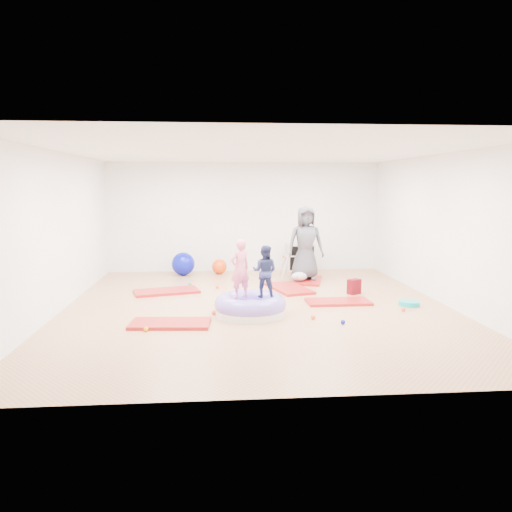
{
  "coord_description": "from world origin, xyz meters",
  "views": [
    {
      "loc": [
        -0.77,
        -8.91,
        2.2
      ],
      "look_at": [
        0.0,
        0.3,
        0.9
      ],
      "focal_mm": 35.0,
      "sensor_mm": 36.0,
      "label": 1
    }
  ],
  "objects": [
    {
      "name": "gym_mat_center_back",
      "position": [
        0.81,
        1.46,
        0.03
      ],
      "size": [
        0.96,
        1.42,
        0.05
      ],
      "primitive_type": "cube",
      "rotation": [
        0.0,
        0.0,
        1.83
      ],
      "color": "#9F1813",
      "rests_on": "ground"
    },
    {
      "name": "ball_pit_balls",
      "position": [
        -0.0,
        -0.13,
        0.04
      ],
      "size": [
        4.44,
        3.64,
        0.08
      ],
      "color": "#F09100",
      "rests_on": "ground"
    },
    {
      "name": "gym_mat_mid_left",
      "position": [
        -1.78,
        1.37,
        0.03
      ],
      "size": [
        1.43,
        0.98,
        0.05
      ],
      "primitive_type": "cube",
      "rotation": [
        0.0,
        0.0,
        0.27
      ],
      "color": "#9F1813",
      "rests_on": "ground"
    },
    {
      "name": "infant_play_gym",
      "position": [
        1.13,
        2.81,
        0.36
      ],
      "size": [
        0.71,
        0.67,
        0.54
      ],
      "rotation": [
        0.0,
        0.0,
        0.02
      ],
      "color": "beige",
      "rests_on": "ground"
    },
    {
      "name": "infant",
      "position": [
        1.15,
        2.13,
        0.16
      ],
      "size": [
        0.36,
        0.36,
        0.21
      ],
      "color": "#A9B5CC",
      "rests_on": "gym_mat_rear_right"
    },
    {
      "name": "inflatable_cushion",
      "position": [
        -0.17,
        -0.59,
        0.15
      ],
      "size": [
        1.23,
        1.23,
        0.39
      ],
      "rotation": [
        0.0,
        0.0,
        -0.27
      ],
      "color": "silver",
      "rests_on": "ground"
    },
    {
      "name": "cube_shelf",
      "position": [
        1.46,
        3.79,
        0.36
      ],
      "size": [
        0.72,
        0.35,
        0.72
      ],
      "color": "beige",
      "rests_on": "ground"
    },
    {
      "name": "backpack",
      "position": [
        2.07,
        0.93,
        0.15
      ],
      "size": [
        0.31,
        0.28,
        0.31
      ],
      "primitive_type": "cube",
      "rotation": [
        0.0,
        0.0,
        0.57
      ],
      "color": "#9B0516",
      "rests_on": "ground"
    },
    {
      "name": "yellow_toy",
      "position": [
        -0.42,
        -0.59,
        0.02
      ],
      "size": [
        0.21,
        0.21,
        0.03
      ],
      "primitive_type": "cylinder",
      "color": "#F09100",
      "rests_on": "ground"
    },
    {
      "name": "child_pink",
      "position": [
        -0.35,
        -0.59,
        0.86
      ],
      "size": [
        0.44,
        0.39,
        1.01
      ],
      "primitive_type": "imported",
      "rotation": [
        0.0,
        0.0,
        3.65
      ],
      "color": "pink",
      "rests_on": "inflatable_cushion"
    },
    {
      "name": "gym_mat_front_left",
      "position": [
        -1.49,
        -1.11,
        0.03
      ],
      "size": [
        1.31,
        0.73,
        0.05
      ],
      "primitive_type": "cube",
      "rotation": [
        0.0,
        0.0,
        -0.08
      ],
      "color": "#9F1813",
      "rests_on": "ground"
    },
    {
      "name": "child_navy",
      "position": [
        0.08,
        -0.59,
        0.81
      ],
      "size": [
        0.53,
        0.47,
        0.9
      ],
      "primitive_type": "imported",
      "rotation": [
        0.0,
        0.0,
        2.79
      ],
      "color": "navy",
      "rests_on": "inflatable_cushion"
    },
    {
      "name": "gym_mat_rear_right",
      "position": [
        1.38,
        2.35,
        0.02
      ],
      "size": [
        0.9,
        1.31,
        0.05
      ],
      "primitive_type": "cube",
      "rotation": [
        0.0,
        0.0,
        1.3
      ],
      "color": "#9F1813",
      "rests_on": "ground"
    },
    {
      "name": "exercise_ball_blue",
      "position": [
        -1.56,
        3.4,
        0.29
      ],
      "size": [
        0.57,
        0.57,
        0.57
      ],
      "primitive_type": "sphere",
      "color": "#070DA1",
      "rests_on": "ground"
    },
    {
      "name": "exercise_ball_orange",
      "position": [
        -0.66,
        3.51,
        0.19
      ],
      "size": [
        0.38,
        0.38,
        0.38
      ],
      "primitive_type": "sphere",
      "color": "#DB3E0A",
      "rests_on": "ground"
    },
    {
      "name": "adult_caregiver",
      "position": [
        1.32,
        2.38,
        0.9
      ],
      "size": [
        0.86,
        0.59,
        1.69
      ],
      "primitive_type": "imported",
      "rotation": [
        0.0,
        0.0,
        0.06
      ],
      "color": "#3F4149",
      "rests_on": "gym_mat_rear_right"
    },
    {
      "name": "gym_mat_right",
      "position": [
        1.56,
        0.16,
        0.02
      ],
      "size": [
        1.2,
        0.61,
        0.05
      ],
      "primitive_type": "cube",
      "rotation": [
        0.0,
        0.0,
        0.01
      ],
      "color": "#9F1813",
      "rests_on": "ground"
    },
    {
      "name": "room",
      "position": [
        0.0,
        0.0,
        1.4
      ],
      "size": [
        7.01,
        8.01,
        2.81
      ],
      "color": "#A66B51",
      "rests_on": "ground"
    },
    {
      "name": "balance_disc",
      "position": [
        2.82,
        -0.14,
        0.04
      ],
      "size": [
        0.38,
        0.38,
        0.09
      ],
      "primitive_type": "cylinder",
      "color": "#09A4AD",
      "rests_on": "ground"
    }
  ]
}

